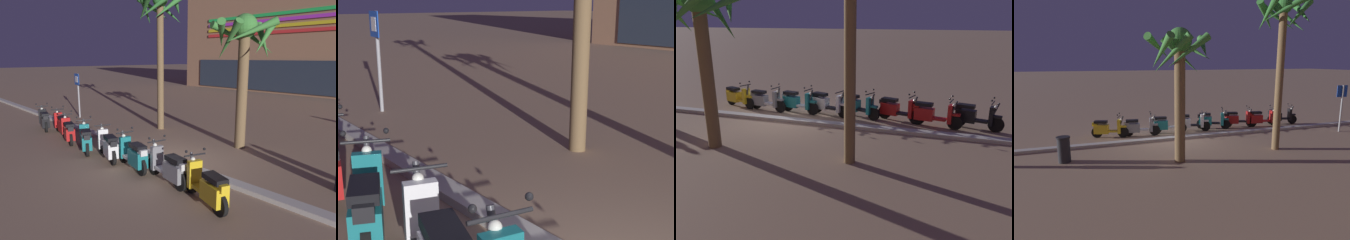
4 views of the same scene
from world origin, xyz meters
TOP-DOWN VIEW (x-y plane):
  - scooter_teal_tail_end at (-2.59, -1.26)m, footprint 1.70×0.91m
  - crossing_sign at (-8.65, 1.52)m, footprint 0.60×0.14m

SIDE VIEW (x-z plane):
  - scooter_teal_tail_end at x=-2.59m, z-range -0.13..1.05m
  - crossing_sign at x=-8.65m, z-range 0.30..2.70m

